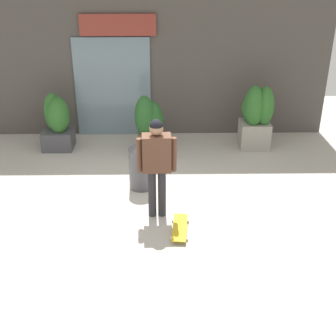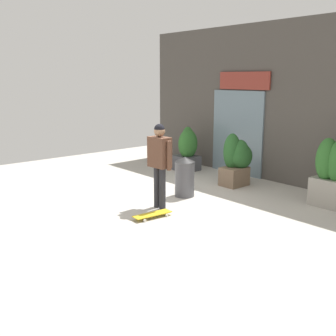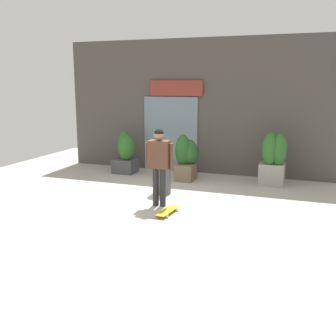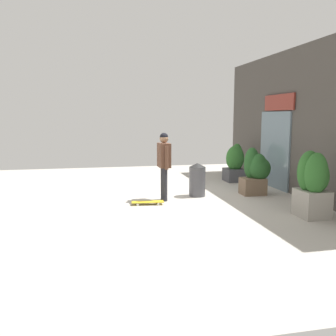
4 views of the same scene
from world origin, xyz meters
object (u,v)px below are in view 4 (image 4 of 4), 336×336
Objects in this scene: skateboard at (148,202)px; planter_box_right at (235,163)px; skateboarder at (164,159)px; planter_box_left at (256,171)px; trash_bin at (197,180)px; planter_box_mid at (313,182)px.

planter_box_right is at bearing -137.22° from skateboard.
planter_box_right is at bearing -144.52° from skateboarder.
planter_box_left is at bearing -178.66° from skateboarder.
skateboarder reaches higher than planter_box_left.
planter_box_left reaches higher than skateboard.
planter_box_right is 1.38× the size of trash_bin.
planter_box_mid is (2.29, 0.20, 0.10)m from planter_box_left.
planter_box_right reaches higher than trash_bin.
planter_box_left reaches higher than planter_box_right.
skateboard is (0.36, -0.47, -0.98)m from skateboarder.
planter_box_left is 1.04× the size of planter_box_right.
trash_bin is (1.86, -1.82, -0.16)m from planter_box_right.
planter_box_mid reaches higher than trash_bin.
planter_box_mid reaches higher than planter_box_left.
trash_bin is at bearing -44.35° from planter_box_right.
planter_box_mid is (2.12, 2.75, -0.30)m from skateboarder.
skateboarder is 3.48m from planter_box_mid.
trash_bin is (-0.13, -1.60, -0.20)m from planter_box_left.
planter_box_mid is at bearing 156.25° from skateboard.
trash_bin is at bearing -150.20° from skateboard.
planter_box_mid is at bearing -0.36° from planter_box_right.
skateboard is 3.73m from planter_box_mid.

